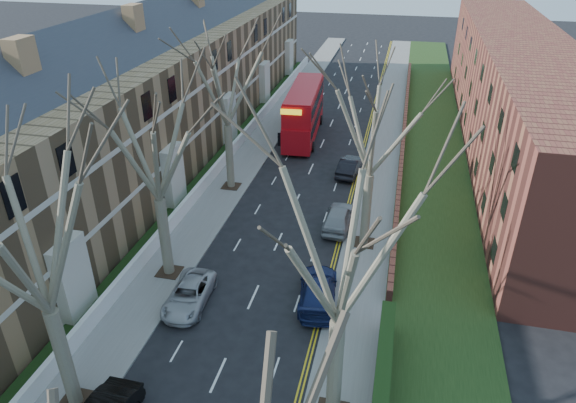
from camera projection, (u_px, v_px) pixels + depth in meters
The scene contains 16 objects.
pavement_left at pixel (263, 138), 51.49m from camera, with size 3.00×102.00×0.12m, color slate.
pavement_right at pixel (384, 148), 49.12m from camera, with size 3.00×102.00×0.12m, color slate.
terrace_left at pixel (150, 104), 43.53m from camera, with size 9.70×78.00×13.60m.
flats_right at pixel (515, 94), 47.92m from camera, with size 13.97×54.00×10.00m.
front_wall_left at pixel (221, 164), 44.71m from camera, with size 0.30×78.00×1.00m.
grass_verge_right at pixel (433, 152), 48.19m from camera, with size 6.00×102.00×0.06m.
tree_left_mid at pixel (25, 223), 18.67m from camera, with size 10.50×10.50×14.71m.
tree_left_far at pixel (150, 134), 27.36m from camera, with size 10.15×10.15×14.22m.
tree_left_dist at pixel (224, 71), 37.46m from camera, with size 10.50×10.50×14.71m.
tree_right_mid at pixel (343, 232), 18.13m from camera, with size 10.50×10.50×14.71m.
tree_right_far at pixel (374, 113), 30.24m from camera, with size 10.15×10.15×14.22m.
double_decker_bus at pixel (304, 113), 50.96m from camera, with size 3.57×11.98×4.91m.
car_left_far at pixel (189, 295), 29.01m from camera, with size 2.12×4.60×1.28m, color #A4A6AA.
car_right_near at pixel (318, 290), 29.19m from camera, with size 2.11×5.20×1.51m, color navy.
car_right_mid at pixel (338, 217), 36.30m from camera, with size 1.86×4.61×1.57m, color gray.
car_right_far at pixel (350, 166), 43.98m from camera, with size 1.56×4.48×1.48m, color black.
Camera 1 is at (7.25, -7.43, 19.21)m, focal length 32.00 mm.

